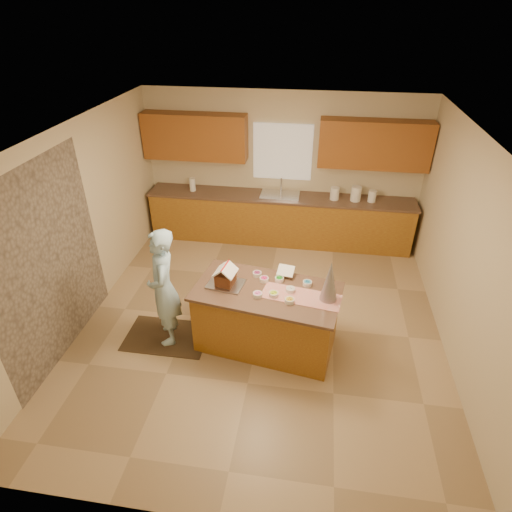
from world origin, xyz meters
name	(u,v)px	position (x,y,z in m)	size (l,w,h in m)	color
floor	(261,323)	(0.00, 0.00, 0.00)	(5.50, 5.50, 0.00)	tan
ceiling	(262,136)	(0.00, 0.00, 2.70)	(5.50, 5.50, 0.00)	silver
wall_back	(282,168)	(0.00, 2.75, 1.35)	(5.50, 5.50, 0.00)	beige
wall_front	(209,426)	(0.00, -2.75, 1.35)	(5.50, 5.50, 0.00)	beige
wall_left	(79,228)	(-2.50, 0.00, 1.35)	(5.50, 5.50, 0.00)	beige
wall_right	(467,257)	(2.50, 0.00, 1.35)	(5.50, 5.50, 0.00)	beige
stone_accent	(49,266)	(-2.48, -0.80, 1.25)	(2.50, 2.50, 0.00)	gray
window_curtain	(283,152)	(0.00, 2.72, 1.65)	(1.05, 0.03, 1.00)	white
back_counter_base	(279,220)	(0.00, 2.45, 0.44)	(4.80, 0.60, 0.88)	olive
back_counter_top	(280,197)	(0.00, 2.45, 0.90)	(4.85, 0.63, 0.04)	brown
upper_cabinet_left	(195,137)	(-1.55, 2.57, 1.90)	(1.85, 0.35, 0.80)	#92531F
upper_cabinet_right	(375,144)	(1.55, 2.57, 1.90)	(1.85, 0.35, 0.80)	#92531F
sink	(280,197)	(0.00, 2.45, 0.89)	(0.70, 0.45, 0.12)	silver
faucet	(281,185)	(0.00, 2.63, 1.06)	(0.03, 0.03, 0.28)	silver
island_base	(267,319)	(0.13, -0.41, 0.43)	(1.74, 0.87, 0.85)	olive
island_top	(267,291)	(0.13, -0.41, 0.87)	(1.82, 0.95, 0.04)	brown
table_runner	(301,296)	(0.56, -0.48, 0.89)	(0.97, 0.35, 0.01)	#B5160C
baking_tray	(226,284)	(-0.40, -0.37, 0.90)	(0.45, 0.33, 0.02)	silver
cookbook	(286,271)	(0.33, -0.07, 0.98)	(0.21, 0.02, 0.17)	white
tinsel_tree	(330,281)	(0.88, -0.48, 1.16)	(0.21, 0.21, 0.53)	silver
rug	(167,336)	(-1.24, -0.49, 0.01)	(1.12, 0.73, 0.01)	black
boy	(164,288)	(-1.19, -0.49, 0.84)	(0.60, 0.39, 1.65)	#A9D5F0
canister_a	(335,193)	(0.97, 2.45, 1.03)	(0.16, 0.16, 0.22)	white
canister_b	(356,194)	(1.34, 2.45, 1.05)	(0.18, 0.18, 0.26)	white
canister_c	(372,196)	(1.62, 2.45, 1.02)	(0.14, 0.14, 0.20)	white
paper_towel	(192,185)	(-1.63, 2.45, 1.04)	(0.11, 0.11, 0.24)	white
gingerbread_house	(225,277)	(-0.40, -0.37, 1.02)	(0.30, 0.31, 0.27)	#5B2618
candy_bowls	(277,287)	(0.25, -0.35, 0.92)	(0.78, 0.62, 0.05)	#C2EE25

